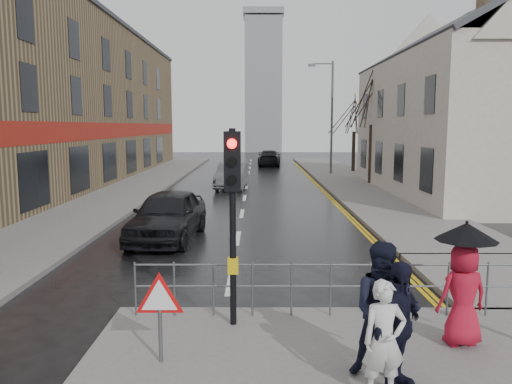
{
  "coord_description": "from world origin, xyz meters",
  "views": [
    {
      "loc": [
        0.61,
        -8.14,
        3.58
      ],
      "look_at": [
        0.59,
        5.4,
        1.78
      ],
      "focal_mm": 35.0,
      "sensor_mm": 36.0,
      "label": 1
    }
  ],
  "objects_px": {
    "pedestrian_with_umbrella": "(464,277)",
    "pedestrian_d": "(398,326)",
    "car_parked": "(168,215)",
    "car_mid": "(232,176)",
    "pedestrian_a": "(384,340)",
    "pedestrian_b": "(385,311)"
  },
  "relations": [
    {
      "from": "pedestrian_with_umbrella",
      "to": "pedestrian_d",
      "type": "relative_size",
      "value": 1.14
    },
    {
      "from": "car_parked",
      "to": "car_mid",
      "type": "xyz_separation_m",
      "value": [
        1.39,
        13.03,
        -0.06
      ]
    },
    {
      "from": "pedestrian_with_umbrella",
      "to": "pedestrian_d",
      "type": "height_order",
      "value": "pedestrian_with_umbrella"
    },
    {
      "from": "pedestrian_d",
      "to": "car_mid",
      "type": "xyz_separation_m",
      "value": [
        -3.26,
        22.3,
        -0.27
      ]
    },
    {
      "from": "pedestrian_a",
      "to": "pedestrian_d",
      "type": "height_order",
      "value": "pedestrian_d"
    },
    {
      "from": "pedestrian_a",
      "to": "pedestrian_b",
      "type": "bearing_deg",
      "value": 68.19
    },
    {
      "from": "pedestrian_d",
      "to": "car_parked",
      "type": "distance_m",
      "value": 10.38
    },
    {
      "from": "pedestrian_b",
      "to": "pedestrian_with_umbrella",
      "type": "relative_size",
      "value": 0.97
    },
    {
      "from": "pedestrian_with_umbrella",
      "to": "car_parked",
      "type": "xyz_separation_m",
      "value": [
        -6.04,
        7.94,
        -0.45
      ]
    },
    {
      "from": "pedestrian_with_umbrella",
      "to": "car_mid",
      "type": "xyz_separation_m",
      "value": [
        -4.66,
        20.97,
        -0.51
      ]
    },
    {
      "from": "pedestrian_a",
      "to": "car_mid",
      "type": "distance_m",
      "value": 22.76
    },
    {
      "from": "pedestrian_b",
      "to": "car_mid",
      "type": "xyz_separation_m",
      "value": [
        -3.17,
        22.0,
        -0.36
      ]
    },
    {
      "from": "pedestrian_a",
      "to": "car_parked",
      "type": "xyz_separation_m",
      "value": [
        -4.41,
        9.53,
        -0.12
      ]
    },
    {
      "from": "car_mid",
      "to": "pedestrian_with_umbrella",
      "type": "bearing_deg",
      "value": -72.89
    },
    {
      "from": "car_parked",
      "to": "car_mid",
      "type": "height_order",
      "value": "car_parked"
    },
    {
      "from": "pedestrian_d",
      "to": "car_parked",
      "type": "relative_size",
      "value": 0.37
    },
    {
      "from": "pedestrian_a",
      "to": "pedestrian_b",
      "type": "height_order",
      "value": "pedestrian_b"
    },
    {
      "from": "pedestrian_b",
      "to": "pedestrian_with_umbrella",
      "type": "bearing_deg",
      "value": 44.01
    },
    {
      "from": "car_parked",
      "to": "pedestrian_a",
      "type": "bearing_deg",
      "value": -60.3
    },
    {
      "from": "pedestrian_with_umbrella",
      "to": "car_parked",
      "type": "relative_size",
      "value": 0.43
    },
    {
      "from": "pedestrian_a",
      "to": "pedestrian_b",
      "type": "distance_m",
      "value": 0.6
    },
    {
      "from": "pedestrian_d",
      "to": "car_mid",
      "type": "bearing_deg",
      "value": 53.55
    }
  ]
}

